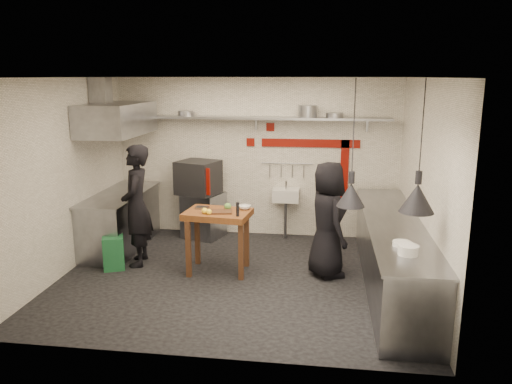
# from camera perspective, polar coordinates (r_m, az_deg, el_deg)

# --- Properties ---
(floor) EXTENTS (5.00, 5.00, 0.00)m
(floor) POSITION_cam_1_polar(r_m,az_deg,el_deg) (7.26, -2.22, -9.74)
(floor) COLOR black
(floor) RESTS_ON ground
(ceiling) EXTENTS (5.00, 5.00, 0.00)m
(ceiling) POSITION_cam_1_polar(r_m,az_deg,el_deg) (6.69, -2.44, 12.95)
(ceiling) COLOR silver
(ceiling) RESTS_ON floor
(wall_back) EXTENTS (5.00, 0.04, 2.80)m
(wall_back) POSITION_cam_1_polar(r_m,az_deg,el_deg) (8.88, 0.04, 3.93)
(wall_back) COLOR white
(wall_back) RESTS_ON floor
(wall_front) EXTENTS (5.00, 0.04, 2.80)m
(wall_front) POSITION_cam_1_polar(r_m,az_deg,el_deg) (4.85, -6.66, -3.99)
(wall_front) COLOR white
(wall_front) RESTS_ON floor
(wall_left) EXTENTS (0.04, 4.20, 2.80)m
(wall_left) POSITION_cam_1_polar(r_m,az_deg,el_deg) (7.67, -21.05, 1.58)
(wall_left) COLOR white
(wall_left) RESTS_ON floor
(wall_right) EXTENTS (0.04, 4.20, 2.80)m
(wall_right) POSITION_cam_1_polar(r_m,az_deg,el_deg) (6.86, 18.69, 0.49)
(wall_right) COLOR white
(wall_right) RESTS_ON floor
(red_band_horiz) EXTENTS (1.70, 0.02, 0.14)m
(red_band_horiz) POSITION_cam_1_polar(r_m,az_deg,el_deg) (8.74, 6.23, 5.56)
(red_band_horiz) COLOR maroon
(red_band_horiz) RESTS_ON wall_back
(red_band_vert) EXTENTS (0.14, 0.02, 1.10)m
(red_band_vert) POSITION_cam_1_polar(r_m,az_deg,el_deg) (8.82, 10.05, 2.35)
(red_band_vert) COLOR maroon
(red_band_vert) RESTS_ON wall_back
(red_tile_a) EXTENTS (0.14, 0.02, 0.14)m
(red_tile_a) POSITION_cam_1_polar(r_m,az_deg,el_deg) (8.76, 1.65, 7.42)
(red_tile_a) COLOR maroon
(red_tile_a) RESTS_ON wall_back
(red_tile_b) EXTENTS (0.14, 0.02, 0.14)m
(red_tile_b) POSITION_cam_1_polar(r_m,az_deg,el_deg) (8.83, -0.63, 5.71)
(red_tile_b) COLOR maroon
(red_tile_b) RESTS_ON wall_back
(back_shelf) EXTENTS (4.60, 0.34, 0.04)m
(back_shelf) POSITION_cam_1_polar(r_m,az_deg,el_deg) (8.61, -0.12, 8.47)
(back_shelf) COLOR gray
(back_shelf) RESTS_ON wall_back
(shelf_bracket_left) EXTENTS (0.04, 0.06, 0.24)m
(shelf_bracket_left) POSITION_cam_1_polar(r_m,az_deg,el_deg) (9.22, -11.89, 7.87)
(shelf_bracket_left) COLOR gray
(shelf_bracket_left) RESTS_ON wall_back
(shelf_bracket_mid) EXTENTS (0.04, 0.06, 0.24)m
(shelf_bracket_mid) POSITION_cam_1_polar(r_m,az_deg,el_deg) (8.77, 0.01, 7.90)
(shelf_bracket_mid) COLOR gray
(shelf_bracket_mid) RESTS_ON wall_back
(shelf_bracket_right) EXTENTS (0.04, 0.06, 0.24)m
(shelf_bracket_right) POSITION_cam_1_polar(r_m,az_deg,el_deg) (8.72, 12.59, 7.56)
(shelf_bracket_right) COLOR gray
(shelf_bracket_right) RESTS_ON wall_back
(pan_far_left) EXTENTS (0.34, 0.34, 0.09)m
(pan_far_left) POSITION_cam_1_polar(r_m,az_deg,el_deg) (8.86, -8.06, 8.89)
(pan_far_left) COLOR gray
(pan_far_left) RESTS_ON back_shelf
(pan_mid_left) EXTENTS (0.27, 0.27, 0.07)m
(pan_mid_left) POSITION_cam_1_polar(r_m,az_deg,el_deg) (8.85, -7.89, 8.83)
(pan_mid_left) COLOR gray
(pan_mid_left) RESTS_ON back_shelf
(stock_pot) EXTENTS (0.38, 0.38, 0.20)m
(stock_pot) POSITION_cam_1_polar(r_m,az_deg,el_deg) (8.53, 5.92, 9.16)
(stock_pot) COLOR gray
(stock_pot) RESTS_ON back_shelf
(pan_right) EXTENTS (0.32, 0.32, 0.08)m
(pan_right) POSITION_cam_1_polar(r_m,az_deg,el_deg) (8.53, 8.97, 8.67)
(pan_right) COLOR gray
(pan_right) RESTS_ON back_shelf
(oven_stand) EXTENTS (0.79, 0.75, 0.80)m
(oven_stand) POSITION_cam_1_polar(r_m,az_deg,el_deg) (8.95, -5.99, -2.63)
(oven_stand) COLOR gray
(oven_stand) RESTS_ON floor
(combi_oven) EXTENTS (0.81, 0.78, 0.58)m
(combi_oven) POSITION_cam_1_polar(r_m,az_deg,el_deg) (8.77, -6.62, 1.67)
(combi_oven) COLOR black
(combi_oven) RESTS_ON oven_stand
(oven_door) EXTENTS (0.44, 0.18, 0.46)m
(oven_door) POSITION_cam_1_polar(r_m,az_deg,el_deg) (8.50, -6.61, 1.29)
(oven_door) COLOR maroon
(oven_door) RESTS_ON combi_oven
(oven_glass) EXTENTS (0.38, 0.15, 0.34)m
(oven_glass) POSITION_cam_1_polar(r_m,az_deg,el_deg) (8.53, -6.63, 1.34)
(oven_glass) COLOR black
(oven_glass) RESTS_ON oven_door
(hand_sink) EXTENTS (0.46, 0.34, 0.22)m
(hand_sink) POSITION_cam_1_polar(r_m,az_deg,el_deg) (8.77, 3.44, -0.35)
(hand_sink) COLOR silver
(hand_sink) RESTS_ON wall_back
(sink_tap) EXTENTS (0.03, 0.03, 0.14)m
(sink_tap) POSITION_cam_1_polar(r_m,az_deg,el_deg) (8.73, 3.46, 0.80)
(sink_tap) COLOR gray
(sink_tap) RESTS_ON hand_sink
(sink_drain) EXTENTS (0.06, 0.06, 0.66)m
(sink_drain) POSITION_cam_1_polar(r_m,az_deg,el_deg) (8.84, 3.38, -3.18)
(sink_drain) COLOR gray
(sink_drain) RESTS_ON floor
(utensil_rail) EXTENTS (0.90, 0.02, 0.02)m
(utensil_rail) POSITION_cam_1_polar(r_m,az_deg,el_deg) (8.80, 3.56, 3.29)
(utensil_rail) COLOR gray
(utensil_rail) RESTS_ON wall_back
(counter_right) EXTENTS (0.70, 3.80, 0.90)m
(counter_right) POSITION_cam_1_polar(r_m,az_deg,el_deg) (7.06, 15.32, -6.96)
(counter_right) COLOR gray
(counter_right) RESTS_ON floor
(counter_right_top) EXTENTS (0.76, 3.90, 0.03)m
(counter_right_top) POSITION_cam_1_polar(r_m,az_deg,el_deg) (6.92, 15.55, -3.34)
(counter_right_top) COLOR gray
(counter_right_top) RESTS_ON counter_right
(plate_stack) EXTENTS (0.28, 0.28, 0.11)m
(plate_stack) POSITION_cam_1_polar(r_m,az_deg,el_deg) (5.66, 17.01, -6.36)
(plate_stack) COLOR silver
(plate_stack) RESTS_ON counter_right_top
(small_bowl_right) EXTENTS (0.24, 0.24, 0.05)m
(small_bowl_right) POSITION_cam_1_polar(r_m,az_deg,el_deg) (5.95, 16.36, -5.68)
(small_bowl_right) COLOR silver
(small_bowl_right) RESTS_ON counter_right_top
(counter_left) EXTENTS (0.70, 1.90, 0.90)m
(counter_left) POSITION_cam_1_polar(r_m,az_deg,el_deg) (8.66, -15.20, -3.23)
(counter_left) COLOR gray
(counter_left) RESTS_ON floor
(counter_left_top) EXTENTS (0.76, 2.00, 0.03)m
(counter_left_top) POSITION_cam_1_polar(r_m,az_deg,el_deg) (8.54, -15.39, -0.23)
(counter_left_top) COLOR gray
(counter_left_top) RESTS_ON counter_left
(extractor_hood) EXTENTS (0.78, 1.60, 0.50)m
(extractor_hood) POSITION_cam_1_polar(r_m,az_deg,el_deg) (8.33, -15.58, 8.04)
(extractor_hood) COLOR gray
(extractor_hood) RESTS_ON ceiling
(hood_duct) EXTENTS (0.28, 0.28, 0.50)m
(hood_duct) POSITION_cam_1_polar(r_m,az_deg,el_deg) (8.41, -17.34, 10.71)
(hood_duct) COLOR gray
(hood_duct) RESTS_ON ceiling
(green_bin) EXTENTS (0.39, 0.39, 0.50)m
(green_bin) POSITION_cam_1_polar(r_m,az_deg,el_deg) (7.79, -15.97, -6.67)
(green_bin) COLOR #1C6033
(green_bin) RESTS_ON floor
(prep_table) EXTENTS (0.99, 0.74, 0.92)m
(prep_table) POSITION_cam_1_polar(r_m,az_deg,el_deg) (7.34, -4.34, -5.66)
(prep_table) COLOR brown
(prep_table) RESTS_ON floor
(cutting_board) EXTENTS (0.35, 0.27, 0.02)m
(cutting_board) POSITION_cam_1_polar(r_m,az_deg,el_deg) (7.13, -4.08, -2.26)
(cutting_board) COLOR #4D2C19
(cutting_board) RESTS_ON prep_table
(pepper_mill) EXTENTS (0.05, 0.05, 0.20)m
(pepper_mill) POSITION_cam_1_polar(r_m,az_deg,el_deg) (6.91, -2.12, -1.99)
(pepper_mill) COLOR black
(pepper_mill) RESTS_ON prep_table
(lemon_a) EXTENTS (0.11, 0.11, 0.09)m
(lemon_a) POSITION_cam_1_polar(r_m,az_deg,el_deg) (7.09, -5.90, -2.15)
(lemon_a) COLOR yellow
(lemon_a) RESTS_ON prep_table
(lemon_b) EXTENTS (0.09, 0.09, 0.08)m
(lemon_b) POSITION_cam_1_polar(r_m,az_deg,el_deg) (7.04, -5.39, -2.27)
(lemon_b) COLOR yellow
(lemon_b) RESTS_ON prep_table
(veg_ball) EXTENTS (0.14, 0.14, 0.11)m
(veg_ball) POSITION_cam_1_polar(r_m,az_deg,el_deg) (7.25, -3.25, -1.67)
(veg_ball) COLOR #578D39
(veg_ball) RESTS_ON prep_table
(steel_tray) EXTENTS (0.20, 0.14, 0.03)m
(steel_tray) POSITION_cam_1_polar(r_m,az_deg,el_deg) (7.35, -6.15, -1.80)
(steel_tray) COLOR gray
(steel_tray) RESTS_ON prep_table
(bowl) EXTENTS (0.22, 0.22, 0.06)m
(bowl) POSITION_cam_1_polar(r_m,az_deg,el_deg) (7.28, -1.29, -1.76)
(bowl) COLOR silver
(bowl) RESTS_ON prep_table
(heat_lamp_near) EXTENTS (0.41, 0.41, 1.47)m
(heat_lamp_near) POSITION_cam_1_polar(r_m,az_deg,el_deg) (5.82, 11.04, 5.42)
(heat_lamp_near) COLOR black
(heat_lamp_near) RESTS_ON ceiling
(heat_lamp_far) EXTENTS (0.49, 0.49, 1.42)m
(heat_lamp_far) POSITION_cam_1_polar(r_m,az_deg,el_deg) (5.52, 18.33, 4.90)
(heat_lamp_far) COLOR black
(heat_lamp_far) RESTS_ON ceiling
(chef_left) EXTENTS (0.57, 0.75, 1.84)m
(chef_left) POSITION_cam_1_polar(r_m,az_deg,el_deg) (7.70, -13.50, -1.53)
(chef_left) COLOR black
(chef_left) RESTS_ON floor
(chef_right) EXTENTS (0.80, 0.95, 1.66)m
(chef_right) POSITION_cam_1_polar(r_m,az_deg,el_deg) (7.16, 8.18, -3.14)
(chef_right) COLOR black
(chef_right) RESTS_ON floor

